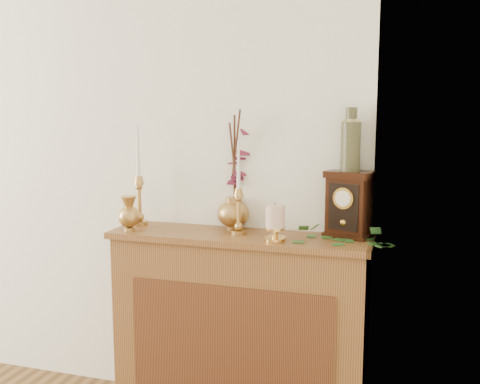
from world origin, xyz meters
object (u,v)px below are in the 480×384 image
(mantel_clock, at_px, (349,205))
(ceramic_vase, at_px, (351,143))
(candlestick_left, at_px, (139,192))
(bud_vase, at_px, (129,214))
(ginger_jar, at_px, (238,175))
(candlestick_center, at_px, (239,204))

(mantel_clock, relative_size, ceramic_vase, 1.06)
(candlestick_left, distance_m, ceramic_vase, 1.07)
(candlestick_left, bearing_deg, ceramic_vase, 3.05)
(bud_vase, bearing_deg, ginger_jar, 28.03)
(candlestick_left, height_order, bud_vase, candlestick_left)
(candlestick_center, bearing_deg, ginger_jar, 108.52)
(bud_vase, relative_size, ginger_jar, 0.29)
(ginger_jar, bearing_deg, ceramic_vase, -5.21)
(bud_vase, bearing_deg, mantel_clock, 10.96)
(bud_vase, bearing_deg, ceramic_vase, 11.10)
(mantel_clock, bearing_deg, ginger_jar, -169.12)
(bud_vase, distance_m, mantel_clock, 1.04)
(mantel_clock, height_order, ceramic_vase, ceramic_vase)
(candlestick_left, bearing_deg, bud_vase, -82.39)
(candlestick_left, xyz_separation_m, ceramic_vase, (1.04, 0.06, 0.26))
(candlestick_center, xyz_separation_m, ginger_jar, (-0.05, 0.15, 0.12))
(ceramic_vase, bearing_deg, ginger_jar, 174.79)
(candlestick_center, height_order, ginger_jar, ginger_jar)
(candlestick_left, bearing_deg, ginger_jar, 12.18)
(candlestick_left, relative_size, ginger_jar, 0.88)
(ginger_jar, xyz_separation_m, ceramic_vase, (0.55, -0.05, 0.17))
(bud_vase, distance_m, ceramic_vase, 1.09)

